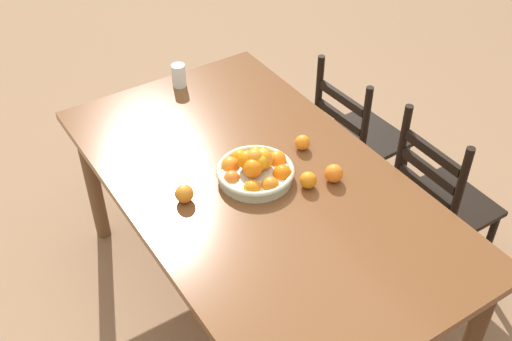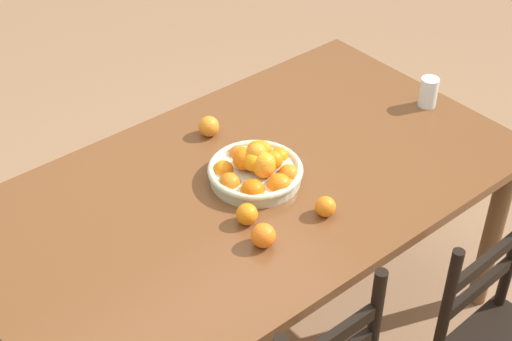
# 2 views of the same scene
# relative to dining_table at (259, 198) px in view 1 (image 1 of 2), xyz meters

# --- Properties ---
(ground_plane) EXTENTS (12.00, 12.00, 0.00)m
(ground_plane) POSITION_rel_dining_table_xyz_m (0.00, 0.00, -0.69)
(ground_plane) COLOR #946E4F
(dining_table) EXTENTS (1.85, 1.05, 0.78)m
(dining_table) POSITION_rel_dining_table_xyz_m (0.00, 0.00, 0.00)
(dining_table) COLOR brown
(dining_table) RESTS_ON ground
(chair_near_window) EXTENTS (0.42, 0.42, 0.89)m
(chair_near_window) POSITION_rel_dining_table_xyz_m (-0.34, 0.84, -0.27)
(chair_near_window) COLOR black
(chair_near_window) RESTS_ON ground
(chair_by_cabinet) EXTENTS (0.40, 0.40, 0.96)m
(chair_by_cabinet) POSITION_rel_dining_table_xyz_m (0.29, 0.80, -0.23)
(chair_by_cabinet) COLOR black
(chair_by_cabinet) RESTS_ON ground
(fruit_bowl) EXTENTS (0.32, 0.32, 0.14)m
(fruit_bowl) POSITION_rel_dining_table_xyz_m (-0.03, 0.01, 0.13)
(fruit_bowl) COLOR beige
(fruit_bowl) RESTS_ON dining_table
(orange_loose_0) EXTENTS (0.07, 0.07, 0.07)m
(orange_loose_0) POSITION_rel_dining_table_xyz_m (0.13, 0.15, 0.12)
(orange_loose_0) COLOR orange
(orange_loose_0) RESTS_ON dining_table
(orange_loose_1) EXTENTS (0.07, 0.07, 0.07)m
(orange_loose_1) POSITION_rel_dining_table_xyz_m (-0.08, 0.28, 0.12)
(orange_loose_1) COLOR orange
(orange_loose_1) RESTS_ON dining_table
(orange_loose_2) EXTENTS (0.07, 0.07, 0.07)m
(orange_loose_2) POSITION_rel_dining_table_xyz_m (-0.06, -0.30, 0.13)
(orange_loose_2) COLOR orange
(orange_loose_2) RESTS_ON dining_table
(orange_loose_3) EXTENTS (0.08, 0.08, 0.08)m
(orange_loose_3) POSITION_rel_dining_table_xyz_m (0.16, 0.26, 0.13)
(orange_loose_3) COLOR orange
(orange_loose_3) RESTS_ON dining_table
(drinking_glass) EXTENTS (0.07, 0.07, 0.12)m
(drinking_glass) POSITION_rel_dining_table_xyz_m (-0.82, 0.07, 0.15)
(drinking_glass) COLOR silver
(drinking_glass) RESTS_ON dining_table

